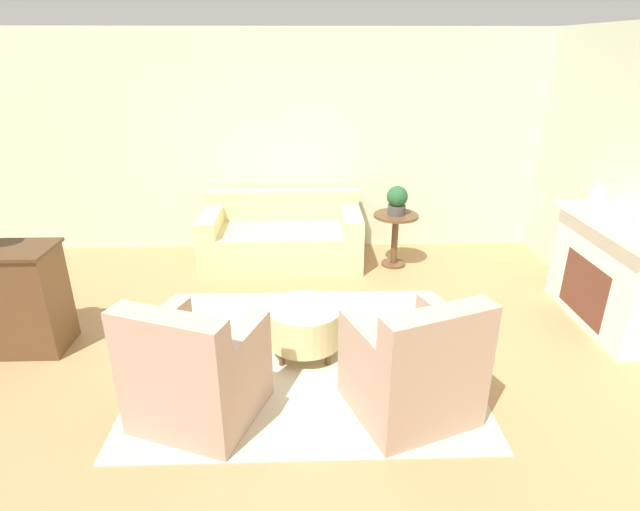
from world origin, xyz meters
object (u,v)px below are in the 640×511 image
at_px(side_table, 395,231).
at_px(armchair_right, 414,371).
at_px(armchair_left, 194,375).
at_px(couch, 282,238).
at_px(potted_plant_on_side_table, 397,200).
at_px(ottoman_table, 304,324).
at_px(vase_mantel_near, 595,199).

bearing_deg(side_table, armchair_right, -96.82).
bearing_deg(armchair_left, couch, 80.18).
height_order(side_table, potted_plant_on_side_table, potted_plant_on_side_table).
bearing_deg(armchair_right, couch, 110.09).
xyz_separation_m(side_table, potted_plant_on_side_table, (0.00, -0.00, 0.40)).
bearing_deg(side_table, armchair_left, -124.70).
bearing_deg(potted_plant_on_side_table, armchair_right, -96.82).
bearing_deg(side_table, ottoman_table, -120.25).
relative_size(ottoman_table, potted_plant_on_side_table, 1.89).
bearing_deg(armchair_right, potted_plant_on_side_table, 83.18).
distance_m(armchair_right, potted_plant_on_side_table, 2.85).
distance_m(side_table, potted_plant_on_side_table, 0.40).
height_order(armchair_right, potted_plant_on_side_table, potted_plant_on_side_table).
relative_size(vase_mantel_near, potted_plant_on_side_table, 0.80).
distance_m(couch, armchair_left, 3.01).
bearing_deg(ottoman_table, couch, 97.56).
relative_size(armchair_left, side_table, 1.55).
distance_m(armchair_right, side_table, 2.81).
height_order(armchair_left, vase_mantel_near, vase_mantel_near).
bearing_deg(potted_plant_on_side_table, armchair_left, -124.70).
xyz_separation_m(armchair_left, armchair_right, (1.60, 0.00, 0.00)).
distance_m(armchair_right, vase_mantel_near, 2.81).
relative_size(armchair_left, vase_mantel_near, 3.70).
height_order(couch, side_table, couch).
distance_m(ottoman_table, side_table, 2.26).
bearing_deg(couch, armchair_left, -99.82).
bearing_deg(potted_plant_on_side_table, side_table, 90.00).
xyz_separation_m(couch, vase_mantel_near, (3.19, -1.28, 0.86)).
bearing_deg(armchair_left, ottoman_table, 46.62).
xyz_separation_m(couch, armchair_right, (1.08, -2.96, 0.06)).
height_order(couch, ottoman_table, couch).
relative_size(ottoman_table, vase_mantel_near, 2.36).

